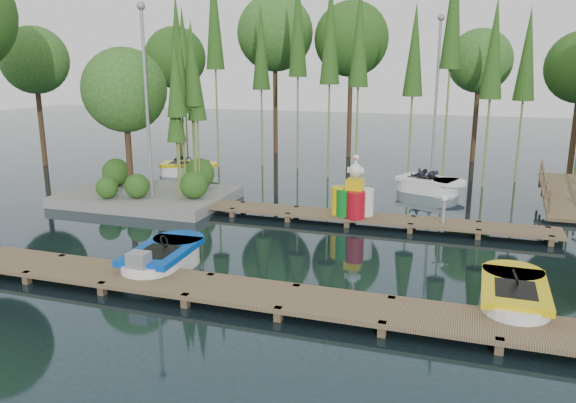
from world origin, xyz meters
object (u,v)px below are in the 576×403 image
(utility_cabinet, at_px, (139,264))
(yellow_barrel, at_px, (340,200))
(island, at_px, (141,118))
(drum_cluster, at_px, (355,199))
(boat_blue, at_px, (163,260))
(boat_yellow_far, at_px, (186,169))

(utility_cabinet, xyz_separation_m, yellow_barrel, (3.21, 7.00, 0.17))
(island, xyz_separation_m, drum_cluster, (8.50, -0.94, -2.28))
(island, relative_size, yellow_barrel, 7.36)
(utility_cabinet, relative_size, yellow_barrel, 0.64)
(boat_blue, bearing_deg, island, 122.22)
(yellow_barrel, bearing_deg, boat_yellow_far, 147.07)
(boat_blue, height_order, yellow_barrel, yellow_barrel)
(boat_yellow_far, bearing_deg, boat_blue, -59.06)
(yellow_barrel, bearing_deg, island, 174.33)
(boat_blue, xyz_separation_m, boat_yellow_far, (-5.57, 11.57, 0.01))
(boat_yellow_far, bearing_deg, island, -74.88)
(boat_yellow_far, bearing_deg, utility_cabinet, -60.94)
(boat_yellow_far, xyz_separation_m, utility_cabinet, (5.62, -12.72, 0.29))
(island, distance_m, boat_blue, 8.64)
(boat_yellow_far, relative_size, yellow_barrel, 3.33)
(yellow_barrel, distance_m, drum_cluster, 0.57)
(island, xyz_separation_m, boat_yellow_far, (-0.86, 4.93, -2.88))
(island, xyz_separation_m, yellow_barrel, (7.97, -0.79, -2.42))
(island, relative_size, drum_cluster, 3.31)
(boat_yellow_far, relative_size, drum_cluster, 1.50)
(boat_blue, xyz_separation_m, yellow_barrel, (3.26, 5.85, 0.47))
(island, bearing_deg, yellow_barrel, -5.67)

